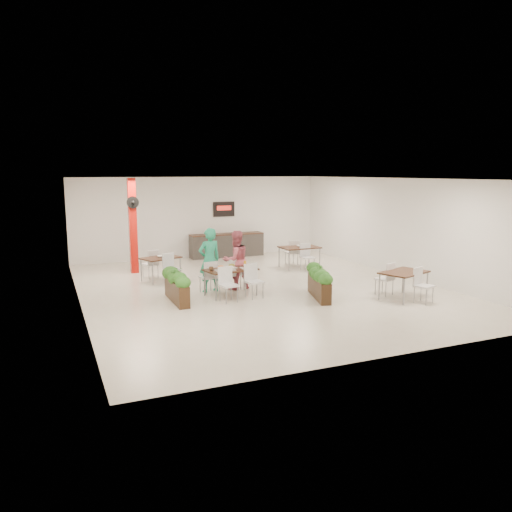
{
  "coord_description": "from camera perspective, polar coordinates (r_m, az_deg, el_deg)",
  "views": [
    {
      "loc": [
        -5.7,
        -13.17,
        3.41
      ],
      "look_at": [
        -0.39,
        -0.66,
        1.1
      ],
      "focal_mm": 35.0,
      "sensor_mm": 36.0,
      "label": 1
    }
  ],
  "objects": [
    {
      "name": "side_table_a",
      "position": [
        15.95,
        -10.84,
        -0.58
      ],
      "size": [
        1.35,
        1.66,
        0.92
      ],
      "rotation": [
        0.0,
        0.0,
        0.38
      ],
      "color": "black",
      "rests_on": "ground"
    },
    {
      "name": "red_column",
      "position": [
        17.26,
        -13.9,
        3.49
      ],
      "size": [
        0.4,
        0.41,
        3.2
      ],
      "color": "#B6140C",
      "rests_on": "ground"
    },
    {
      "name": "planter_left",
      "position": [
        13.33,
        -9.06,
        -3.1
      ],
      "size": [
        0.41,
        1.78,
        0.93
      ],
      "rotation": [
        0.0,
        0.0,
        1.56
      ],
      "color": "black",
      "rests_on": "ground"
    },
    {
      "name": "side_table_c",
      "position": [
        14.01,
        16.55,
        -2.19
      ],
      "size": [
        1.5,
        1.67,
        0.92
      ],
      "rotation": [
        0.0,
        0.0,
        0.34
      ],
      "color": "black",
      "rests_on": "ground"
    },
    {
      "name": "planter_right",
      "position": [
        13.67,
        7.24,
        -2.79
      ],
      "size": [
        0.79,
        1.7,
        0.91
      ],
      "rotation": [
        0.0,
        0.0,
        1.28
      ],
      "color": "black",
      "rests_on": "ground"
    },
    {
      "name": "service_counter",
      "position": [
        20.19,
        -3.37,
        1.32
      ],
      "size": [
        3.0,
        0.64,
        2.2
      ],
      "color": "#312E2B",
      "rests_on": "ground"
    },
    {
      "name": "ground",
      "position": [
        14.75,
        0.41,
        -3.72
      ],
      "size": [
        12.0,
        12.0,
        0.0
      ],
      "primitive_type": "plane",
      "color": "beige",
      "rests_on": "ground"
    },
    {
      "name": "diner_woman",
      "position": [
        14.51,
        -2.32,
        -0.47
      ],
      "size": [
        0.93,
        0.78,
        1.72
      ],
      "primitive_type": "imported",
      "rotation": [
        0.0,
        0.0,
        3.3
      ],
      "color": "#D15D6F",
      "rests_on": "ground"
    },
    {
      "name": "room_shell",
      "position": [
        14.41,
        0.41,
        4.06
      ],
      "size": [
        10.1,
        12.1,
        3.22
      ],
      "color": "white",
      "rests_on": "ground"
    },
    {
      "name": "main_table",
      "position": [
        13.81,
        -2.94,
        -1.95
      ],
      "size": [
        1.51,
        1.79,
        0.92
      ],
      "rotation": [
        0.0,
        0.0,
        0.16
      ],
      "color": "black",
      "rests_on": "ground"
    },
    {
      "name": "diner_man",
      "position": [
        14.24,
        -5.34,
        -0.47
      ],
      "size": [
        0.73,
        0.54,
        1.84
      ],
      "primitive_type": "imported",
      "rotation": [
        0.0,
        0.0,
        3.3
      ],
      "color": "#26A87B",
      "rests_on": "ground"
    },
    {
      "name": "side_table_b",
      "position": [
        17.92,
        4.99,
        0.72
      ],
      "size": [
        1.36,
        1.62,
        0.92
      ],
      "rotation": [
        0.0,
        0.0,
        0.01
      ],
      "color": "black",
      "rests_on": "ground"
    }
  ]
}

